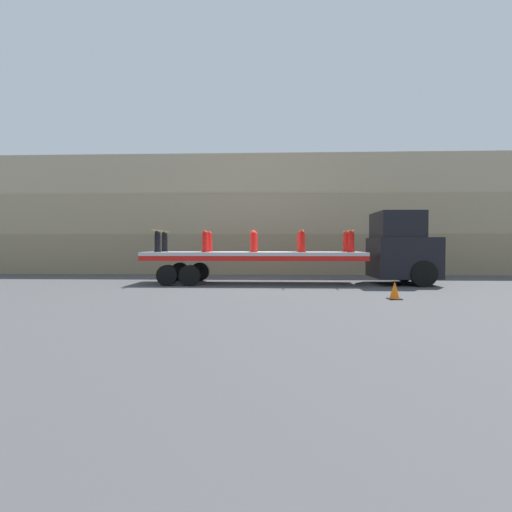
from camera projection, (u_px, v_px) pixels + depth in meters
name	position (u px, v px, depth m)	size (l,w,h in m)	color
ground_plane	(254.00, 283.00, 17.14)	(120.00, 120.00, 0.00)	#474749
rock_cliff	(259.00, 216.00, 23.64)	(60.00, 3.30, 6.79)	gray
truck_cab	(403.00, 249.00, 16.84)	(2.51, 2.66, 3.04)	black
flatbed_trailer	(241.00, 258.00, 17.13)	(9.25, 2.56, 1.36)	#B2B2B7
fire_hydrant_black_near_0	(158.00, 242.00, 16.72)	(0.32, 0.46, 0.90)	black
fire_hydrant_black_far_0	(165.00, 242.00, 17.80)	(0.32, 0.46, 0.90)	black
fire_hydrant_red_near_1	(205.00, 242.00, 16.63)	(0.32, 0.46, 0.90)	red
fire_hydrant_red_far_1	(209.00, 242.00, 17.71)	(0.32, 0.46, 0.90)	red
fire_hydrant_red_near_2	(253.00, 242.00, 16.55)	(0.32, 0.46, 0.90)	red
fire_hydrant_red_far_2	(255.00, 242.00, 17.63)	(0.32, 0.46, 0.90)	red
fire_hydrant_red_near_3	(302.00, 242.00, 16.47)	(0.32, 0.46, 0.90)	red
fire_hydrant_red_far_3	(300.00, 242.00, 17.55)	(0.32, 0.46, 0.90)	red
fire_hydrant_red_near_4	(351.00, 242.00, 16.38)	(0.32, 0.46, 0.90)	red
fire_hydrant_red_far_4	(346.00, 242.00, 17.46)	(0.32, 0.46, 0.90)	red
cargo_strap_rear	(161.00, 231.00, 17.24)	(0.05, 2.66, 0.01)	yellow
cargo_strap_middle	(301.00, 231.00, 16.99)	(0.05, 2.66, 0.01)	yellow
cargo_strap_front	(349.00, 231.00, 16.91)	(0.05, 2.66, 0.01)	yellow
traffic_cone	(395.00, 291.00, 12.09)	(0.40, 0.40, 0.54)	black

